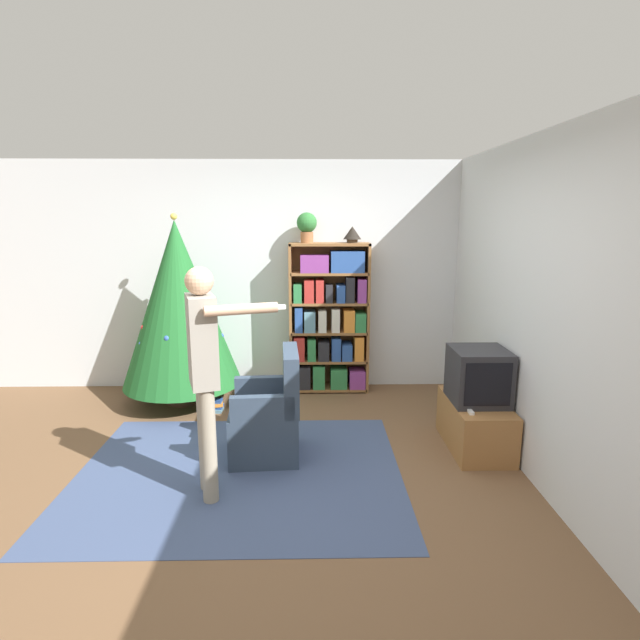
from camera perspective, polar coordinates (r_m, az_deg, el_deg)
The scene contains 14 objects.
ground_plane at distance 4.04m, azimuth -4.32°, elevation -17.74°, with size 14.00×14.00×0.00m, color brown.
wall_back at distance 5.80m, azimuth -3.31°, elevation 4.96°, with size 8.00×0.10×2.60m.
wall_right at distance 3.97m, azimuth 24.74°, elevation 0.70°, with size 0.10×8.00×2.60m.
area_rug at distance 4.17m, azimuth -9.21°, elevation -16.84°, with size 2.55×2.03×0.01m.
bookshelf at distance 5.65m, azimuth 1.17°, elevation -0.02°, with size 0.89×0.30×1.70m.
tv_stand at distance 4.63m, azimuth 17.31°, elevation -11.31°, with size 0.46×0.83×0.43m.
television at distance 4.48m, azimuth 17.67°, elevation -6.08°, with size 0.46×0.47×0.46m.
game_remote at distance 4.29m, azimuth 16.77°, elevation -9.95°, with size 0.04×0.12×0.02m.
christmas_tree at distance 5.44m, azimuth -15.82°, elevation 1.75°, with size 1.24×1.24×2.02m.
armchair at distance 4.27m, azimuth -5.86°, elevation -11.25°, with size 0.61×0.60×0.92m.
standing_person at distance 3.55m, azimuth -13.05°, elevation -4.93°, with size 0.71×0.45×1.66m.
potted_plant at distance 5.54m, azimuth -1.52°, elevation 10.77°, with size 0.22×0.22×0.33m.
table_lamp at distance 5.56m, azimuth 3.71°, elevation 9.84°, with size 0.20×0.20×0.18m.
book_pile_near_tree at distance 5.36m, azimuth -11.95°, elevation -9.54°, with size 0.19×0.17×0.13m.
Camera 1 is at (0.22, -3.51, 1.99)m, focal length 28.00 mm.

